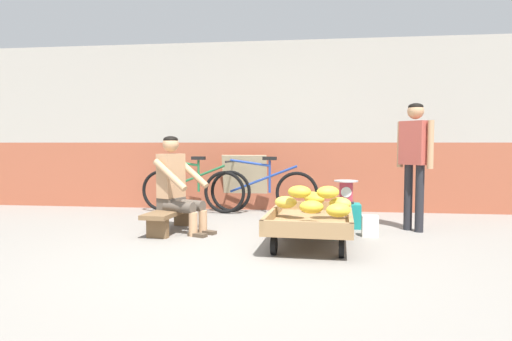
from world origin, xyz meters
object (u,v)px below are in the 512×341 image
object	(u,v)px
banana_cart	(311,221)
low_bench	(172,215)
bicycle_near_left	(192,189)
vendor_seated	(177,185)
customer_adult	(415,152)
weighing_scale	(346,191)
bicycle_far_left	(263,190)
sign_board	(245,183)
plastic_crate	(346,216)
shopping_bag	(370,226)

from	to	relation	value
banana_cart	low_bench	world-z (taller)	banana_cart
bicycle_near_left	vendor_seated	bearing A→B (deg)	-81.34
vendor_seated	customer_adult	distance (m)	2.86
banana_cart	weighing_scale	size ratio (longest dim) A/B	4.96
weighing_scale	vendor_seated	bearing A→B (deg)	-164.71
banana_cart	customer_adult	size ratio (longest dim) A/B	0.97
low_bench	customer_adult	xyz separation A→B (m)	(2.88, 0.39, 0.75)
banana_cart	vendor_seated	xyz separation A→B (m)	(-1.58, 0.45, 0.33)
banana_cart	customer_adult	xyz separation A→B (m)	(1.22, 0.87, 0.71)
weighing_scale	customer_adult	bearing A→B (deg)	-8.79
low_bench	vendor_seated	xyz separation A→B (m)	(0.08, -0.03, 0.37)
bicycle_far_left	weighing_scale	bearing A→B (deg)	-40.12
sign_board	banana_cart	bearing A→B (deg)	-65.52
plastic_crate	weighing_scale	xyz separation A→B (m)	(0.00, -0.00, 0.30)
banana_cart	sign_board	bearing A→B (deg)	114.48
banana_cart	sign_board	size ratio (longest dim) A/B	1.70
banana_cart	shopping_bag	bearing A→B (deg)	35.55
plastic_crate	shopping_bag	world-z (taller)	plastic_crate
weighing_scale	bicycle_near_left	size ratio (longest dim) A/B	0.18
low_bench	shopping_bag	world-z (taller)	low_bench
banana_cart	plastic_crate	bearing A→B (deg)	66.77
vendor_seated	banana_cart	bearing A→B (deg)	-15.84
low_bench	customer_adult	size ratio (longest dim) A/B	0.73
weighing_scale	bicycle_far_left	xyz separation A→B (m)	(-1.15, 0.97, -0.10)
bicycle_near_left	sign_board	world-z (taller)	sign_board
banana_cart	weighing_scale	bearing A→B (deg)	66.75
plastic_crate	bicycle_far_left	distance (m)	1.52
low_bench	vendor_seated	distance (m)	0.38
low_bench	banana_cart	bearing A→B (deg)	-16.22
banana_cart	weighing_scale	distance (m)	1.11
banana_cart	customer_adult	bearing A→B (deg)	35.59
bicycle_far_left	plastic_crate	bearing A→B (deg)	-40.09
plastic_crate	bicycle_near_left	bearing A→B (deg)	156.91
weighing_scale	customer_adult	distance (m)	0.94
sign_board	customer_adult	distance (m)	2.72
weighing_scale	shopping_bag	distance (m)	0.66
banana_cart	bicycle_far_left	world-z (taller)	bicycle_far_left
sign_board	bicycle_far_left	bearing A→B (deg)	-45.45
banana_cart	bicycle_near_left	size ratio (longest dim) A/B	0.90
weighing_scale	bicycle_near_left	bearing A→B (deg)	156.88
banana_cart	shopping_bag	distance (m)	0.82
plastic_crate	sign_board	world-z (taller)	sign_board
banana_cart	bicycle_far_left	size ratio (longest dim) A/B	0.90
shopping_bag	weighing_scale	bearing A→B (deg)	114.15
sign_board	shopping_bag	bearing A→B (deg)	-46.82
shopping_bag	low_bench	bearing A→B (deg)	179.77
vendor_seated	low_bench	bearing A→B (deg)	156.66
plastic_crate	shopping_bag	distance (m)	0.58
weighing_scale	shopping_bag	xyz separation A→B (m)	(0.23, -0.52, -0.33)
customer_adult	shopping_bag	world-z (taller)	customer_adult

